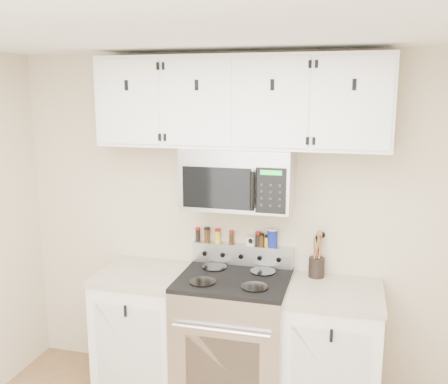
{
  "coord_description": "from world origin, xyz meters",
  "views": [
    {
      "loc": [
        0.77,
        -1.77,
        2.22
      ],
      "look_at": [
        -0.08,
        1.45,
        1.55
      ],
      "focal_mm": 40.0,
      "sensor_mm": 36.0,
      "label": 1
    }
  ],
  "objects_px": {
    "range": "(233,338)",
    "microwave": "(238,178)",
    "utensil_crock": "(317,266)",
    "salt_canister": "(272,238)"
  },
  "relations": [
    {
      "from": "range",
      "to": "microwave",
      "type": "distance_m",
      "value": 1.15
    },
    {
      "from": "range",
      "to": "utensil_crock",
      "type": "xyz_separation_m",
      "value": [
        0.55,
        0.23,
        0.52
      ]
    },
    {
      "from": "range",
      "to": "microwave",
      "type": "bearing_deg",
      "value": 89.77
    },
    {
      "from": "range",
      "to": "microwave",
      "type": "xyz_separation_m",
      "value": [
        0.0,
        0.13,
        1.14
      ]
    },
    {
      "from": "utensil_crock",
      "to": "salt_canister",
      "type": "bearing_deg",
      "value": 171.37
    },
    {
      "from": "microwave",
      "to": "utensil_crock",
      "type": "height_order",
      "value": "microwave"
    },
    {
      "from": "range",
      "to": "salt_canister",
      "type": "relative_size",
      "value": 7.98
    },
    {
      "from": "microwave",
      "to": "salt_canister",
      "type": "xyz_separation_m",
      "value": [
        0.22,
        0.16,
        -0.46
      ]
    },
    {
      "from": "range",
      "to": "salt_canister",
      "type": "xyz_separation_m",
      "value": [
        0.22,
        0.28,
        0.68
      ]
    },
    {
      "from": "salt_canister",
      "to": "range",
      "type": "bearing_deg",
      "value": -128.13
    }
  ]
}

